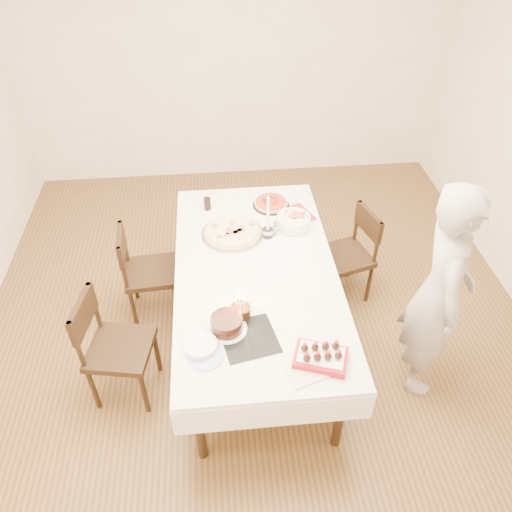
{
  "coord_description": "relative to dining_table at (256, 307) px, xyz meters",
  "views": [
    {
      "loc": [
        -0.28,
        -2.7,
        3.13
      ],
      "look_at": [
        -0.02,
        -0.1,
        0.88
      ],
      "focal_mm": 35.0,
      "sensor_mm": 36.0,
      "label": 1
    }
  ],
  "objects": [
    {
      "name": "floor",
      "position": [
        0.02,
        0.1,
        -0.38
      ],
      "size": [
        5.0,
        5.0,
        0.0
      ],
      "primitive_type": "plane",
      "color": "#4F351B",
      "rests_on": "ground"
    },
    {
      "name": "wall_back",
      "position": [
        0.02,
        2.6,
        0.98
      ],
      "size": [
        4.5,
        0.04,
        2.7
      ],
      "primitive_type": "cube",
      "color": "white",
      "rests_on": "floor"
    },
    {
      "name": "dining_table",
      "position": [
        0.0,
        0.0,
        0.0
      ],
      "size": [
        1.4,
        2.27,
        0.75
      ],
      "primitive_type": "cube",
      "rotation": [
        0.0,
        0.0,
        0.13
      ],
      "color": "silver",
      "rests_on": "floor"
    },
    {
      "name": "chair_right_savory",
      "position": [
        0.79,
        0.46,
        0.04
      ],
      "size": [
        0.53,
        0.53,
        0.84
      ],
      "primitive_type": null,
      "rotation": [
        0.0,
        0.0,
        0.28
      ],
      "color": "black",
      "rests_on": "floor"
    },
    {
      "name": "chair_left_savory",
      "position": [
        -0.81,
        0.41,
        0.05
      ],
      "size": [
        0.46,
        0.46,
        0.84
      ],
      "primitive_type": null,
      "rotation": [
        0.0,
        0.0,
        3.22
      ],
      "color": "black",
      "rests_on": "floor"
    },
    {
      "name": "chair_left_dessert",
      "position": [
        -0.96,
        -0.37,
        0.07
      ],
      "size": [
        0.53,
        0.53,
        0.89
      ],
      "primitive_type": null,
      "rotation": [
        0.0,
        0.0,
        2.96
      ],
      "color": "black",
      "rests_on": "floor"
    },
    {
      "name": "person",
      "position": [
        1.16,
        -0.43,
        0.45
      ],
      "size": [
        0.52,
        0.68,
        1.66
      ],
      "primitive_type": "imported",
      "rotation": [
        0.0,
        0.0,
        1.35
      ],
      "color": "#AFAAA5",
      "rests_on": "floor"
    },
    {
      "name": "pizza_white",
      "position": [
        -0.14,
        0.42,
        0.4
      ],
      "size": [
        0.63,
        0.63,
        0.04
      ],
      "primitive_type": "cylinder",
      "rotation": [
        0.0,
        0.0,
        -0.39
      ],
      "color": "beige",
      "rests_on": "dining_table"
    },
    {
      "name": "pizza_pepperoni",
      "position": [
        0.2,
        0.78,
        0.4
      ],
      "size": [
        0.4,
        0.4,
        0.04
      ],
      "primitive_type": "cylinder",
      "rotation": [
        0.0,
        0.0,
        -0.43
      ],
      "color": "red",
      "rests_on": "dining_table"
    },
    {
      "name": "red_placemat",
      "position": [
        0.37,
        0.62,
        0.38
      ],
      "size": [
        0.35,
        0.35,
        0.01
      ],
      "primitive_type": "cube",
      "rotation": [
        0.0,
        0.0,
        0.42
      ],
      "color": "#B21E1E",
      "rests_on": "dining_table"
    },
    {
      "name": "pasta_bowl",
      "position": [
        0.34,
        0.48,
        0.43
      ],
      "size": [
        0.33,
        0.33,
        0.08
      ],
      "primitive_type": "cylinder",
      "rotation": [
        0.0,
        0.0,
        0.3
      ],
      "color": "white",
      "rests_on": "dining_table"
    },
    {
      "name": "taper_candle",
      "position": [
        0.13,
        0.38,
        0.56
      ],
      "size": [
        0.1,
        0.1,
        0.37
      ],
      "primitive_type": "cylinder",
      "rotation": [
        0.0,
        0.0,
        0.25
      ],
      "color": "white",
      "rests_on": "dining_table"
    },
    {
      "name": "shaker_pair",
      "position": [
        0.19,
        0.39,
        0.42
      ],
      "size": [
        0.09,
        0.09,
        0.09
      ],
      "primitive_type": null,
      "rotation": [
        0.0,
        0.0,
        0.21
      ],
      "color": "white",
      "rests_on": "dining_table"
    },
    {
      "name": "cola_glass",
      "position": [
        -0.32,
        0.78,
        0.43
      ],
      "size": [
        0.07,
        0.07,
        0.11
      ],
      "primitive_type": "cylinder",
      "rotation": [
        0.0,
        0.0,
        -0.29
      ],
      "color": "black",
      "rests_on": "dining_table"
    },
    {
      "name": "layer_cake",
      "position": [
        -0.23,
        -0.53,
        0.43
      ],
      "size": [
        0.32,
        0.32,
        0.1
      ],
      "primitive_type": "cylinder",
      "rotation": [
        0.0,
        0.0,
        -0.32
      ],
      "color": "black",
      "rests_on": "dining_table"
    },
    {
      "name": "cake_board",
      "position": [
        -0.1,
        -0.61,
        0.38
      ],
      "size": [
        0.39,
        0.39,
        0.01
      ],
      "primitive_type": "cube",
      "rotation": [
        0.0,
        0.0,
        0.2
      ],
      "color": "black",
      "rests_on": "dining_table"
    },
    {
      "name": "birthday_cake",
      "position": [
        -0.14,
        -0.42,
        0.46
      ],
      "size": [
        0.16,
        0.16,
        0.14
      ],
      "primitive_type": "cylinder",
      "rotation": [
        0.0,
        0.0,
        0.38
      ],
      "color": "#351F0E",
      "rests_on": "dining_table"
    },
    {
      "name": "strawberry_box",
      "position": [
        0.3,
        -0.83,
        0.41
      ],
      "size": [
        0.36,
        0.29,
        0.08
      ],
      "primitive_type": null,
      "rotation": [
        0.0,
        0.0,
        -0.34
      ],
      "color": "maroon",
      "rests_on": "dining_table"
    },
    {
      "name": "box_lid",
      "position": [
        0.25,
        -0.86,
        0.38
      ],
      "size": [
        0.37,
        0.3,
        0.03
      ],
      "primitive_type": "cube",
      "rotation": [
        0.0,
        0.0,
        0.32
      ],
      "color": "beige",
      "rests_on": "dining_table"
    },
    {
      "name": "plate_stack",
      "position": [
        -0.4,
        -0.66,
        0.4
      ],
      "size": [
        0.26,
        0.26,
        0.04
      ],
      "primitive_type": "cylinder",
      "rotation": [
        0.0,
        0.0,
        -0.36
      ],
      "color": "white",
      "rests_on": "dining_table"
    },
    {
      "name": "china_plate",
      "position": [
        -0.37,
        -0.73,
        0.38
      ],
      "size": [
        0.27,
        0.27,
        0.01
      ],
      "primitive_type": "cylinder",
      "rotation": [
        0.0,
        0.0,
        0.32
      ],
      "color": "white",
      "rests_on": "dining_table"
    }
  ]
}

